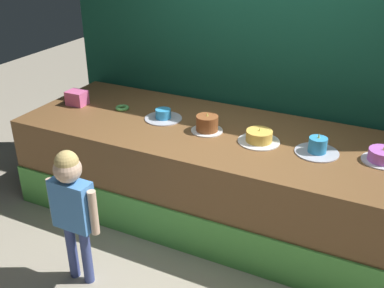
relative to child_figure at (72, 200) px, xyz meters
name	(u,v)px	position (x,y,z in m)	size (l,w,h in m)	color
ground_plane	(202,257)	(0.75, 0.65, -0.73)	(12.00, 12.00, 0.00)	#ADA38E
stage_platform	(232,177)	(0.75, 1.29, -0.30)	(3.99, 1.32, 0.87)	brown
curtain_backdrop	(266,48)	(0.75, 2.05, 0.73)	(4.28, 0.08, 2.93)	#144C38
child_figure	(72,200)	(0.00, 0.00, 0.00)	(0.44, 0.20, 1.13)	#3F4C8C
pink_box	(77,98)	(-0.94, 1.26, 0.21)	(0.19, 0.15, 0.14)	pink
donut	(122,108)	(-0.46, 1.35, 0.16)	(0.14, 0.14, 0.03)	#59B259
cake_far_left	(163,116)	(0.02, 1.32, 0.18)	(0.35, 0.35, 0.10)	silver
cake_left	(207,124)	(0.51, 1.25, 0.21)	(0.29, 0.29, 0.18)	white
cake_center_left	(259,137)	(0.99, 1.24, 0.19)	(0.36, 0.36, 0.13)	white
cake_center_right	(317,147)	(1.48, 1.26, 0.19)	(0.35, 0.35, 0.17)	silver
cake_right	(382,156)	(1.96, 1.33, 0.19)	(0.31, 0.31, 0.14)	silver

